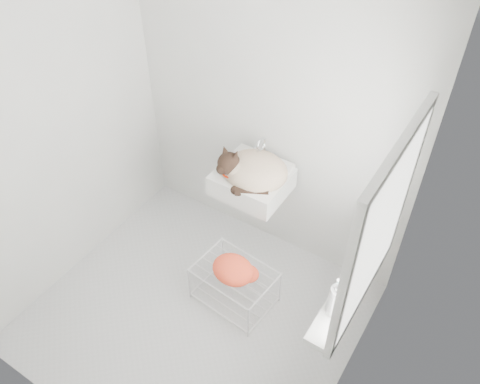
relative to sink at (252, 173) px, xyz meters
The scene contains 15 objects.
floor 1.13m from the sink, 91.60° to the right, with size 2.20×2.00×0.02m, color #BBBBBB.
back_wall 0.48m from the sink, 94.53° to the left, with size 2.20×0.02×2.50m, color white.
right_wall 1.37m from the sink, 34.43° to the right, with size 0.02×2.00×2.50m, color white.
left_wall 1.40m from the sink, 146.56° to the right, with size 0.02×2.00×2.50m, color white.
window_glass 1.29m from the sink, 26.90° to the right, with size 0.01×0.80×1.00m, color white.
window_frame 1.28m from the sink, 27.23° to the right, with size 0.04×0.90×1.10m, color white.
windowsill 1.13m from the sink, 28.63° to the right, with size 0.16×0.88×0.04m, color white.
sink is the anchor object (origin of this frame).
faucet 0.23m from the sink, 90.00° to the left, with size 0.18×0.13×0.18m, color silver, non-canonical shape.
cat 0.05m from the sink, 57.68° to the right, with size 0.52×0.46×0.30m.
wire_rack 0.85m from the sink, 72.63° to the right, with size 0.55×0.39×0.33m, color silver.
towel 0.72m from the sink, 72.52° to the right, with size 0.32×0.22×0.13m, color #FA5400.
bottle_a 1.23m from the sink, 37.42° to the right, with size 0.09×0.09×0.24m, color silver.
bottle_b 1.17m from the sink, 33.35° to the right, with size 0.08×0.08×0.17m, color teal.
bottle_c 1.07m from the sink, 24.19° to the right, with size 0.14×0.14×0.18m, color silver.
Camera 1 is at (1.39, -1.56, 3.12)m, focal length 36.80 mm.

